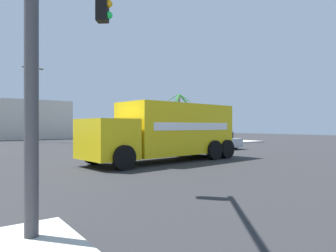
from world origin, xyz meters
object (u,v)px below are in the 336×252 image
object	(u,v)px
traffic_light_primary	(67,7)
utility_pole	(33,101)
palm_tree_far	(179,109)
sedan_silver	(214,140)
delivery_truck	(167,131)
vending_machine_red	(176,133)

from	to	relation	value
traffic_light_primary	utility_pole	xyz separation A→B (m)	(5.53, 28.55, 0.46)
palm_tree_far	utility_pole	bearing A→B (deg)	155.79
sedan_silver	traffic_light_primary	bearing A→B (deg)	-143.54
delivery_truck	utility_pole	bearing A→B (deg)	93.90
traffic_light_primary	vending_machine_red	distance (m)	25.52
delivery_truck	vending_machine_red	bearing A→B (deg)	50.38
delivery_truck	vending_machine_red	distance (m)	15.91
vending_machine_red	delivery_truck	bearing A→B (deg)	-129.62
sedan_silver	palm_tree_far	size ratio (longest dim) A/B	0.82
vending_machine_red	palm_tree_far	size ratio (longest dim) A/B	0.34
palm_tree_far	traffic_light_primary	bearing A→B (deg)	-132.66
vending_machine_red	utility_pole	world-z (taller)	utility_pole
delivery_truck	sedan_silver	bearing A→B (deg)	30.59
traffic_light_primary	sedan_silver	world-z (taller)	traffic_light_primary
delivery_truck	traffic_light_primary	bearing A→B (deg)	-137.81
delivery_truck	palm_tree_far	world-z (taller)	palm_tree_far
traffic_light_primary	palm_tree_far	bearing A→B (deg)	47.34
delivery_truck	vending_machine_red	size ratio (longest dim) A/B	4.51
traffic_light_primary	delivery_truck	bearing A→B (deg)	42.19
sedan_silver	utility_pole	world-z (taller)	utility_pole
sedan_silver	vending_machine_red	bearing A→B (deg)	73.97
delivery_truck	traffic_light_primary	size ratio (longest dim) A/B	1.42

